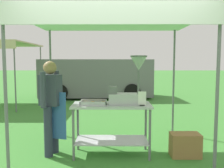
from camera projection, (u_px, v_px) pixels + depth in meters
name	position (u px, v px, depth m)	size (l,w,h in m)	color
ground_plane	(114.00, 104.00, 9.21)	(70.00, 70.00, 0.00)	#3D7F33
stall_canopy	(112.00, 23.00, 4.11)	(2.91, 2.48, 2.33)	slate
donut_cart	(112.00, 118.00, 4.16)	(1.33, 0.60, 0.88)	#B7B7BC
donut_tray	(94.00, 103.00, 4.08)	(0.43, 0.30, 0.07)	#B7B7BC
donut_fryer	(129.00, 85.00, 4.11)	(0.64, 0.28, 0.82)	#B7B7BC
menu_sign	(142.00, 100.00, 3.97)	(0.13, 0.05, 0.23)	black
vendor	(51.00, 103.00, 4.15)	(0.47, 0.53, 1.61)	#2D3347
supply_crate	(185.00, 145.00, 4.12)	(0.49, 0.30, 0.39)	olive
van_grey	(96.00, 78.00, 10.93)	(4.91, 2.32, 1.69)	slate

